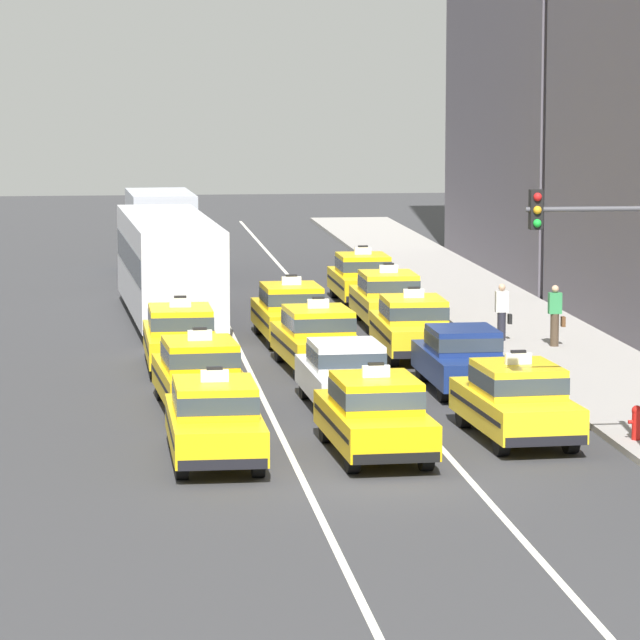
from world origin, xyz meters
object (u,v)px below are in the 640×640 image
Objects in this scene: pedestrian_near_crosswalk at (502,312)px; fire_hydrant at (637,421)px; taxi_left_second at (200,373)px; taxi_center_nearest at (375,414)px; sedan_right_second at (462,357)px; taxi_left_third at (180,336)px; bus_left_fourth at (169,262)px; traffic_light_pole at (618,280)px; taxi_center_third at (318,337)px; sedan_center_second at (345,373)px; box_truck_left_fifth at (159,231)px; taxi_right_nearest at (516,400)px; taxi_center_fourth at (291,311)px; taxi_right_fifth at (362,277)px; pedestrian_by_storefront at (555,316)px; taxi_right_third at (413,326)px; taxi_left_nearest at (215,419)px; taxi_right_fourth at (388,298)px.

fire_hydrant is (-0.20, -14.32, -0.41)m from pedestrian_near_crosswalk.
taxi_left_second reaches higher than pedestrian_near_crosswalk.
sedan_right_second is at bearing 66.34° from taxi_center_nearest.
taxi_left_third is 9.72m from bus_left_fourth.
traffic_light_pole is (7.83, -23.46, 2.00)m from bus_left_fourth.
sedan_center_second is at bearing -89.88° from taxi_center_third.
box_truck_left_fifth is 20.50m from pedestrian_near_crosswalk.
taxi_center_nearest and taxi_right_nearest have the same top height.
taxi_center_nearest is 1.00× the size of taxi_center_fourth.
taxi_right_fifth is 6.27× the size of fire_hydrant.
pedestrian_by_storefront is at bearing 80.47° from traffic_light_pole.
sedan_right_second is at bearing -86.55° from taxi_right_third.
bus_left_fourth is at bearing 113.39° from fire_hydrant.
bus_left_fourth is 10.57m from taxi_right_third.
taxi_left_nearest is 0.98× the size of taxi_center_third.
taxi_right_fifth reaches higher than fire_hydrant.
traffic_light_pole is (1.16, -9.64, 2.97)m from sedan_right_second.
traffic_light_pole reaches higher than box_truck_left_fifth.
taxi_center_third is at bearing -146.20° from taxi_right_third.
taxi_center_third is at bearing -88.11° from taxi_center_fourth.
sedan_center_second is at bearing 137.77° from fire_hydrant.
traffic_light_pole is at bearing -114.64° from fire_hydrant.
taxi_left_second reaches higher than sedan_center_second.
taxi_center_third is 0.83× the size of traffic_light_pole.
fire_hydrant is (8.87, -5.16, -0.33)m from taxi_left_second.
taxi_center_third is 14.16m from traffic_light_pole.
taxi_left_third is at bearing 119.91° from sedan_center_second.
taxi_right_nearest and taxi_right_fifth have the same top height.
taxi_left_second is at bearing -130.32° from taxi_right_third.
taxi_center_nearest is 2.71× the size of pedestrian_by_storefront.
taxi_center_third is 1.02× the size of taxi_right_fifth.
taxi_left_third is 12.24m from taxi_right_nearest.
fire_hydrant is at bearing -74.66° from box_truck_left_fifth.
taxi_right_fourth is at bearing 87.66° from taxi_right_third.
taxi_right_nearest is at bearing -90.09° from sedan_right_second.
fire_hydrant is 0.13× the size of traffic_light_pole.
sedan_right_second is at bearing -75.53° from box_truck_left_fifth.
taxi_right_third is 6.27× the size of fire_hydrant.
taxi_right_fourth is (6.44, 19.15, 0.00)m from taxi_left_nearest.
taxi_right_third and taxi_right_fifth have the same top height.
taxi_left_third is 1.00× the size of taxi_right_fourth.
taxi_left_second is 14.93m from taxi_right_fourth.
bus_left_fourth is at bearing -90.30° from box_truck_left_fifth.
taxi_right_fourth is (6.44, 13.46, 0.00)m from taxi_left_second.
pedestrian_by_storefront is at bearing 37.53° from taxi_left_second.
taxi_right_nearest is at bearing -56.80° from taxi_left_third.
taxi_center_nearest is at bearing -90.88° from sedan_center_second.
bus_left_fourth is 2.44× the size of taxi_center_nearest.
sedan_right_second is 7.72m from pedestrian_near_crosswalk.
taxi_right_third is 6.17m from taxi_right_fourth.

